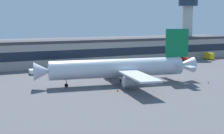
# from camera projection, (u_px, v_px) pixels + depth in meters

# --- Properties ---
(ground_plane) EXTENTS (600.00, 600.00, 0.00)m
(ground_plane) POSITION_uv_depth(u_px,v_px,m) (153.00, 84.00, 100.79)
(ground_plane) COLOR #56565B
(terminal_building) EXTENTS (203.60, 15.25, 11.58)m
(terminal_building) POSITION_uv_depth(u_px,v_px,m) (87.00, 52.00, 148.02)
(terminal_building) COLOR #9E9993
(terminal_building) RESTS_ON ground_plane
(airliner) EXTENTS (52.57, 44.77, 17.34)m
(airliner) POSITION_uv_depth(u_px,v_px,m) (120.00, 68.00, 99.75)
(airliner) COLOR silver
(airliner) RESTS_ON ground_plane
(control_tower) EXTENTS (10.54, 10.54, 34.31)m
(control_tower) POSITION_uv_depth(u_px,v_px,m) (188.00, 19.00, 176.38)
(control_tower) COLOR #B7B7B2
(control_tower) RESTS_ON ground_plane
(follow_me_car) EXTENTS (2.39, 4.57, 1.85)m
(follow_me_car) POSITION_uv_depth(u_px,v_px,m) (32.00, 72.00, 118.63)
(follow_me_car) COLOR white
(follow_me_car) RESTS_ON ground_plane
(fuel_truck) EXTENTS (8.68, 6.60, 3.35)m
(fuel_truck) POSITION_uv_depth(u_px,v_px,m) (121.00, 64.00, 135.45)
(fuel_truck) COLOR white
(fuel_truck) RESTS_ON ground_plane
(belt_loader) EXTENTS (2.43, 6.52, 1.95)m
(belt_loader) POSITION_uv_depth(u_px,v_px,m) (185.00, 59.00, 157.87)
(belt_loader) COLOR red
(belt_loader) RESTS_ON ground_plane
(stair_truck) EXTENTS (3.45, 6.34, 3.55)m
(stair_truck) POSITION_uv_depth(u_px,v_px,m) (209.00, 56.00, 165.81)
(stair_truck) COLOR yellow
(stair_truck) RESTS_ON ground_plane
(traffic_cone_0) EXTENTS (0.60, 0.60, 0.75)m
(traffic_cone_0) POSITION_uv_depth(u_px,v_px,m) (118.00, 90.00, 89.81)
(traffic_cone_0) COLOR #F2590C
(traffic_cone_0) RESTS_ON ground_plane
(traffic_cone_1) EXTENTS (0.50, 0.50, 0.63)m
(traffic_cone_1) POSITION_uv_depth(u_px,v_px,m) (208.00, 82.00, 101.57)
(traffic_cone_1) COLOR #F2590C
(traffic_cone_1) RESTS_ON ground_plane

